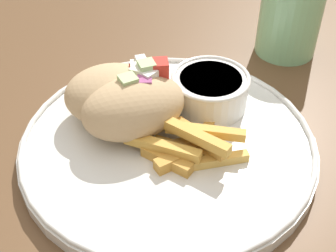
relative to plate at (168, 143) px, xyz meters
name	(u,v)px	position (x,y,z in m)	size (l,w,h in m)	color
table	(176,160)	(-0.01, 0.04, -0.06)	(1.51, 1.51, 0.70)	brown
plate	(168,143)	(0.00, 0.00, 0.00)	(0.31, 0.31, 0.02)	white
pita_sandwich_near	(134,106)	(-0.04, 0.00, 0.04)	(0.13, 0.13, 0.07)	tan
pita_sandwich_far	(113,94)	(-0.07, 0.02, 0.03)	(0.13, 0.12, 0.06)	tan
fries_pile	(189,145)	(0.03, -0.01, 0.02)	(0.12, 0.10, 0.03)	#E5B251
sauce_ramekin	(210,89)	(0.02, 0.07, 0.03)	(0.09, 0.09, 0.04)	white
water_glass	(291,15)	(0.08, 0.24, 0.04)	(0.08, 0.08, 0.12)	#8CCC93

